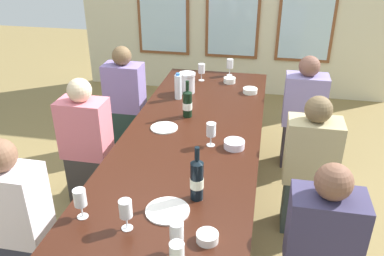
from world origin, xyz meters
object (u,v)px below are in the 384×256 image
Objects in this scene: wine_glass_6 at (126,210)px; wine_glass_5 at (80,199)px; seated_person_3 at (309,170)px; wine_glass_1 at (177,232)px; metal_pitcher at (187,83)px; seated_person_4 at (125,102)px; wine_glass_0 at (230,64)px; wine_bottle_0 at (187,103)px; seated_person_2 at (87,146)px; seated_person_5 at (303,116)px; tasting_bowl_2 at (207,237)px; white_plate_0 at (164,128)px; tasting_bowl_3 at (250,91)px; white_plate_1 at (168,211)px; wine_glass_3 at (202,69)px; tasting_bowl_1 at (234,144)px; water_bottle at (178,87)px; wine_glass_4 at (177,253)px; dining_table at (193,139)px; tasting_bowl_0 at (230,80)px; seated_person_0 at (17,226)px; wine_bottle_1 at (197,179)px.

wine_glass_5 is at bearing 171.30° from wine_glass_6.
wine_glass_6 is 1.53m from seated_person_3.
metal_pitcher is at bearing 100.42° from wine_glass_1.
wine_glass_0 is at bearing 22.98° from seated_person_4.
wine_bottle_0 is 1.07m from seated_person_3.
seated_person_2 and seated_person_5 have the same top height.
tasting_bowl_2 is 0.10× the size of seated_person_4.
seated_person_5 is (1.11, 0.91, -0.22)m from white_plate_0.
white_plate_1 is at bearing -100.09° from tasting_bowl_3.
seated_person_3 reaches higher than white_plate_0.
seated_person_5 is at bearing 74.22° from tasting_bowl_2.
white_plate_0 is at bearing -94.93° from wine_glass_3.
wine_glass_1 is at bearing -142.42° from tasting_bowl_2.
water_bottle reaches higher than tasting_bowl_1.
wine_glass_6 is at bearing -132.43° from seated_person_3.
wine_glass_4 is 2.42m from seated_person_5.
tasting_bowl_2 is at bearing -72.59° from water_bottle.
water_bottle is 0.22× the size of seated_person_2.
tasting_bowl_1 is at bearing -19.45° from white_plate_0.
dining_table is at bearing -3.87° from white_plate_0.
tasting_bowl_1 is 0.13× the size of seated_person_4.
seated_person_4 is (-0.76, 2.04, -0.33)m from wine_glass_6.
metal_pitcher reaches higher than tasting_bowl_0.
seated_person_4 is at bearing 140.42° from wine_bottle_0.
seated_person_5 reaches higher than water_bottle.
dining_table is 1.29m from seated_person_5.
seated_person_5 reaches higher than dining_table.
wine_glass_0 and wine_glass_6 have the same top height.
white_plate_1 is 1.40× the size of wine_glass_3.
tasting_bowl_3 is at bearing -47.09° from tasting_bowl_0.
tasting_bowl_0 is 0.79m from seated_person_5.
white_plate_1 is at bearing -63.64° from seated_person_4.
dining_table is 21.40× the size of tasting_bowl_3.
tasting_bowl_3 is (0.04, 1.06, -0.00)m from tasting_bowl_1.
wine_glass_3 is (-0.13, 1.13, 0.18)m from dining_table.
tasting_bowl_0 is 2.37m from seated_person_0.
tasting_bowl_1 is at bearing -164.52° from seated_person_3.
seated_person_5 is at bearing -11.06° from wine_glass_3.
seated_person_3 is at bearing -28.15° from seated_person_4.
white_plate_1 is 2.07m from seated_person_5.
tasting_bowl_2 is 2.38m from seated_person_4.
seated_person_0 is (-0.75, -2.13, -0.33)m from wine_glass_3.
tasting_bowl_1 is 1.26m from seated_person_5.
wine_glass_3 is (0.12, 0.51, 0.00)m from water_bottle.
dining_table is at bearing 102.58° from wine_bottle_1.
wine_glass_6 is at bearing -96.29° from dining_table.
wine_glass_4 is at bearing -106.53° from seated_person_5.
white_plate_0 is at bearing 177.65° from seated_person_3.
tasting_bowl_0 reaches higher than dining_table.
wine_glass_3 is (-0.43, 2.27, 0.09)m from tasting_bowl_2.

